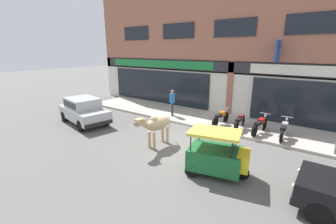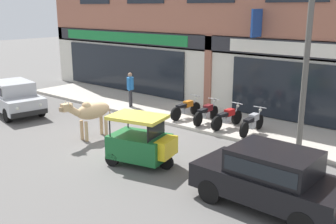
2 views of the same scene
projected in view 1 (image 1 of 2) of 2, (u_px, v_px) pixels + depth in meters
The scene contains 11 objects.
ground_plane at pixel (181, 143), 10.09m from camera, with size 90.00×90.00×0.00m, color #605E5B.
sidewalk at pixel (217, 121), 13.07m from camera, with size 19.00×3.30×0.12m, color #B7AFA3.
shop_building at pixel (235, 48), 13.45m from camera, with size 23.00×1.40×8.81m.
cow at pixel (157, 124), 9.59m from camera, with size 0.61×2.15×1.61m.
car_1 at pixel (84, 109), 12.67m from camera, with size 3.80×2.21×1.46m.
auto_rickshaw at pixel (217, 156), 7.45m from camera, with size 2.13×1.52×1.52m.
motorcycle_0 at pixel (221, 118), 12.18m from camera, with size 0.52×1.81×0.88m.
motorcycle_1 at pixel (240, 121), 11.54m from camera, with size 0.52×1.81×0.88m.
motorcycle_2 at pixel (260, 125), 10.94m from camera, with size 0.52×1.81×0.88m.
motorcycle_3 at pixel (284, 130), 10.31m from camera, with size 0.52×1.81×0.88m.
pedestrian at pixel (172, 100), 13.68m from camera, with size 0.32×0.45×1.60m.
Camera 1 is at (5.05, -7.89, 4.06)m, focal length 24.00 mm.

